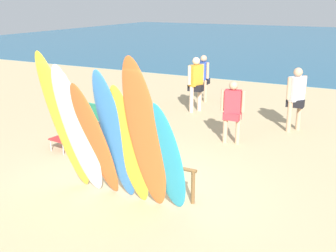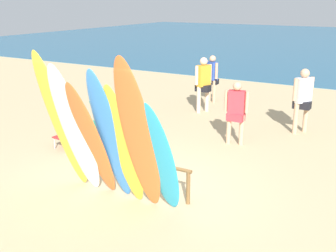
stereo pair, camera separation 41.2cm
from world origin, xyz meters
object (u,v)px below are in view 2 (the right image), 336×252
object	(u,v)px
surfboard_teal_6	(160,159)
beachgoer_by_water	(203,81)
surfboard_white_1	(75,132)
surfboard_orange_5	(139,139)
surfboard_yellow_4	(124,147)
beachgoer_near_rack	(303,96)
beach_chair_blue	(72,130)
surfboard_orange_2	(92,141)
beachgoer_midbeach	(212,75)
beachgoer_photographing	(236,109)
surfboard_rack	(134,165)
surfboard_yellow_0	(62,123)
beach_chair_red	(95,117)
surfboard_blue_3	(110,138)

from	to	relation	value
surfboard_teal_6	beachgoer_by_water	size ratio (longest dim) A/B	1.24
surfboard_white_1	surfboard_orange_5	world-z (taller)	surfboard_orange_5
surfboard_yellow_4	beachgoer_by_water	distance (m)	6.53
beachgoer_near_rack	beach_chair_blue	bearing A→B (deg)	165.59
surfboard_orange_2	surfboard_orange_5	world-z (taller)	surfboard_orange_5
surfboard_yellow_4	surfboard_teal_6	distance (m)	0.68
surfboard_white_1	surfboard_yellow_4	distance (m)	0.97
beachgoer_midbeach	beachgoer_photographing	xyz separation A→B (m)	(2.33, -3.77, -0.02)
surfboard_orange_2	surfboard_orange_5	distance (m)	1.06
surfboard_rack	surfboard_yellow_4	world-z (taller)	surfboard_yellow_4
surfboard_yellow_0	beachgoer_near_rack	xyz separation A→B (m)	(2.83, 5.83, -0.35)
surfboard_orange_2	beachgoer_near_rack	xyz separation A→B (m)	(2.21, 5.78, -0.12)
surfboard_rack	surfboard_white_1	world-z (taller)	surfboard_white_1
surfboard_yellow_0	beachgoer_by_water	size ratio (longest dim) A/B	1.64
surfboard_white_1	beachgoer_near_rack	distance (m)	6.36
surfboard_white_1	beach_chair_blue	xyz separation A→B (m)	(-1.95, 1.95, -0.82)
surfboard_yellow_0	surfboard_white_1	xyz separation A→B (m)	(0.30, 0.00, -0.10)
beach_chair_red	beachgoer_photographing	bearing A→B (deg)	22.26
surfboard_orange_2	beach_chair_blue	size ratio (longest dim) A/B	2.94
surfboard_blue_3	surfboard_yellow_4	xyz separation A→B (m)	(0.26, 0.03, -0.12)
beachgoer_by_water	beachgoer_photographing	bearing A→B (deg)	-117.22
surfboard_orange_2	beachgoer_near_rack	world-z (taller)	surfboard_orange_2
beachgoer_near_rack	beachgoer_midbeach	bearing A→B (deg)	94.59
surfboard_orange_2	surfboard_teal_6	size ratio (longest dim) A/B	1.11
beachgoer_midbeach	surfboard_white_1	bearing A→B (deg)	-48.91
beachgoer_midbeach	beach_chair_red	xyz separation A→B (m)	(-1.20, -4.78, -0.49)
beachgoer_near_rack	beach_chair_red	world-z (taller)	beachgoer_near_rack
surfboard_teal_6	beachgoer_photographing	bearing A→B (deg)	97.55
surfboard_orange_5	beachgoer_midbeach	distance (m)	8.24
beachgoer_midbeach	beach_chair_blue	size ratio (longest dim) A/B	1.98
surfboard_rack	surfboard_yellow_4	xyz separation A→B (m)	(0.29, -0.66, 0.61)
surfboard_rack	surfboard_white_1	size ratio (longest dim) A/B	0.91
surfboard_orange_5	surfboard_yellow_4	bearing A→B (deg)	156.07
surfboard_teal_6	beachgoer_midbeach	bearing A→B (deg)	112.28
surfboard_yellow_4	beachgoer_by_water	world-z (taller)	surfboard_yellow_4
surfboard_yellow_4	beachgoer_midbeach	world-z (taller)	surfboard_yellow_4
surfboard_teal_6	beach_chair_blue	xyz separation A→B (m)	(-3.58, 1.83, -0.59)
surfboard_white_1	surfboard_blue_3	distance (m)	0.70
surfboard_blue_3	beachgoer_photographing	world-z (taller)	surfboard_blue_3
surfboard_teal_6	surfboard_orange_2	bearing A→B (deg)	-173.09
surfboard_white_1	surfboard_blue_3	world-z (taller)	surfboard_white_1
beachgoer_midbeach	beachgoer_near_rack	xyz separation A→B (m)	(3.49, -2.02, 0.07)
surfboard_blue_3	beachgoer_midbeach	xyz separation A→B (m)	(-1.66, 7.78, -0.30)
beachgoer_midbeach	beach_chair_blue	distance (m)	6.00
surfboard_rack	beachgoer_photographing	size ratio (longest dim) A/B	1.54
surfboard_yellow_4	beachgoer_near_rack	distance (m)	5.94
beach_chair_red	beachgoer_near_rack	bearing A→B (deg)	36.65
surfboard_yellow_4	beachgoer_near_rack	world-z (taller)	surfboard_yellow_4
surfboard_white_1	beachgoer_photographing	size ratio (longest dim) A/B	1.68
surfboard_teal_6	beach_chair_blue	bearing A→B (deg)	156.69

